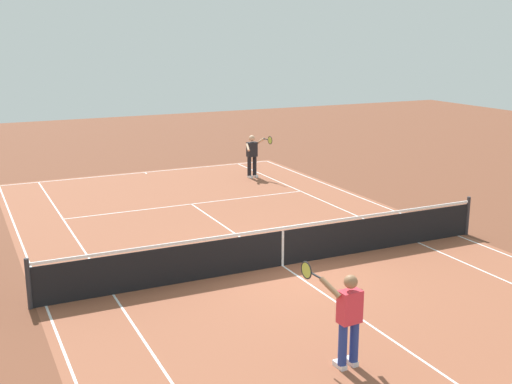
{
  "coord_description": "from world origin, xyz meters",
  "views": [
    {
      "loc": [
        -12.98,
        6.9,
        5.46
      ],
      "look_at": [
        3.69,
        -1.06,
        0.9
      ],
      "focal_mm": 45.26,
      "sensor_mm": 36.0,
      "label": 1
    }
  ],
  "objects": [
    {
      "name": "court_line_markings",
      "position": [
        0.0,
        0.0,
        0.0
      ],
      "size": [
        23.85,
        11.05,
        0.01
      ],
      "color": "white",
      "rests_on": "ground_plane"
    },
    {
      "name": "tennis_ball",
      "position": [
        -3.69,
        0.4,
        0.03
      ],
      "size": [
        0.07,
        0.07,
        0.07
      ],
      "primitive_type": "sphere",
      "color": "#CCE01E",
      "rests_on": "ground_plane"
    },
    {
      "name": "ground_plane",
      "position": [
        0.0,
        0.0,
        0.0
      ],
      "size": [
        60.0,
        60.0,
        0.0
      ],
      "primitive_type": "plane",
      "color": "brown"
    },
    {
      "name": "tennis_net",
      "position": [
        0.0,
        0.0,
        0.49
      ],
      "size": [
        0.1,
        11.7,
        1.08
      ],
      "color": "#2D2D33",
      "rests_on": "ground_plane"
    },
    {
      "name": "tennis_player_far",
      "position": [
        -4.76,
        1.3,
        0.93
      ],
      "size": [
        1.04,
        0.78,
        1.7
      ],
      "color": "navy",
      "rests_on": "ground_plane"
    },
    {
      "name": "tennis_player_near",
      "position": [
        9.2,
        -3.54,
        0.93
      ],
      "size": [
        1.04,
        0.79,
        1.7
      ],
      "color": "black",
      "rests_on": "ground_plane"
    },
    {
      "name": "court_slab",
      "position": [
        0.0,
        0.0,
        0.0
      ],
      "size": [
        24.2,
        11.4,
        0.0
      ],
      "primitive_type": "cube",
      "color": "#935138",
      "rests_on": "ground_plane"
    }
  ]
}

